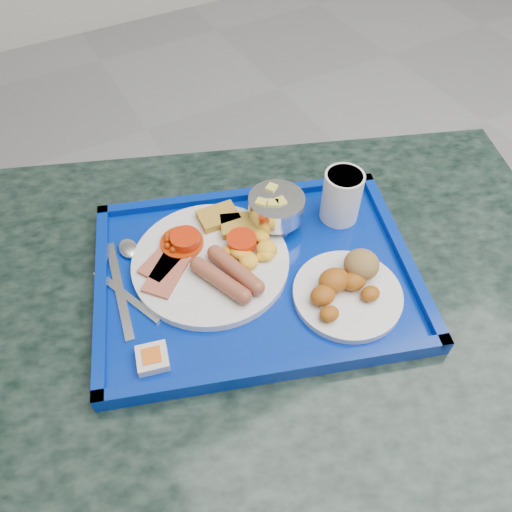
{
  "coord_description": "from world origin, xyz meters",
  "views": [
    {
      "loc": [
        -1.13,
        0.19,
        1.31
      ],
      "look_at": [
        -0.89,
        0.61,
        0.74
      ],
      "focal_mm": 35.0,
      "sensor_mm": 36.0,
      "label": 1
    }
  ],
  "objects_px": {
    "fruit_bowl": "(276,207)",
    "bread_plate": "(348,286)",
    "table": "(247,353)",
    "juice_cup": "(342,195)",
    "tray": "(256,275)",
    "main_plate": "(215,258)"
  },
  "relations": [
    {
      "from": "tray",
      "to": "juice_cup",
      "type": "relative_size",
      "value": 6.39
    },
    {
      "from": "tray",
      "to": "main_plate",
      "type": "bearing_deg",
      "value": 134.76
    },
    {
      "from": "fruit_bowl",
      "to": "main_plate",
      "type": "bearing_deg",
      "value": -168.43
    },
    {
      "from": "table",
      "to": "juice_cup",
      "type": "relative_size",
      "value": 14.1
    },
    {
      "from": "bread_plate",
      "to": "fruit_bowl",
      "type": "xyz_separation_m",
      "value": [
        -0.02,
        0.18,
        0.02
      ]
    },
    {
      "from": "table",
      "to": "fruit_bowl",
      "type": "relative_size",
      "value": 13.9
    },
    {
      "from": "table",
      "to": "main_plate",
      "type": "height_order",
      "value": "main_plate"
    },
    {
      "from": "table",
      "to": "bread_plate",
      "type": "height_order",
      "value": "bread_plate"
    },
    {
      "from": "tray",
      "to": "fruit_bowl",
      "type": "xyz_separation_m",
      "value": [
        0.08,
        0.07,
        0.05
      ]
    },
    {
      "from": "bread_plate",
      "to": "fruit_bowl",
      "type": "height_order",
      "value": "fruit_bowl"
    },
    {
      "from": "fruit_bowl",
      "to": "juice_cup",
      "type": "height_order",
      "value": "juice_cup"
    },
    {
      "from": "juice_cup",
      "to": "tray",
      "type": "bearing_deg",
      "value": -167.7
    },
    {
      "from": "tray",
      "to": "table",
      "type": "bearing_deg",
      "value": -143.55
    },
    {
      "from": "table",
      "to": "tray",
      "type": "bearing_deg",
      "value": 36.45
    },
    {
      "from": "fruit_bowl",
      "to": "bread_plate",
      "type": "bearing_deg",
      "value": -82.83
    },
    {
      "from": "tray",
      "to": "juice_cup",
      "type": "distance_m",
      "value": 0.2
    },
    {
      "from": "bread_plate",
      "to": "fruit_bowl",
      "type": "relative_size",
      "value": 1.78
    },
    {
      "from": "tray",
      "to": "main_plate",
      "type": "xyz_separation_m",
      "value": [
        -0.05,
        0.05,
        0.02
      ]
    },
    {
      "from": "bread_plate",
      "to": "juice_cup",
      "type": "xyz_separation_m",
      "value": [
        0.08,
        0.14,
        0.03
      ]
    },
    {
      "from": "table",
      "to": "juice_cup",
      "type": "distance_m",
      "value": 0.33
    },
    {
      "from": "main_plate",
      "to": "fruit_bowl",
      "type": "distance_m",
      "value": 0.13
    },
    {
      "from": "table",
      "to": "bread_plate",
      "type": "distance_m",
      "value": 0.26
    }
  ]
}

